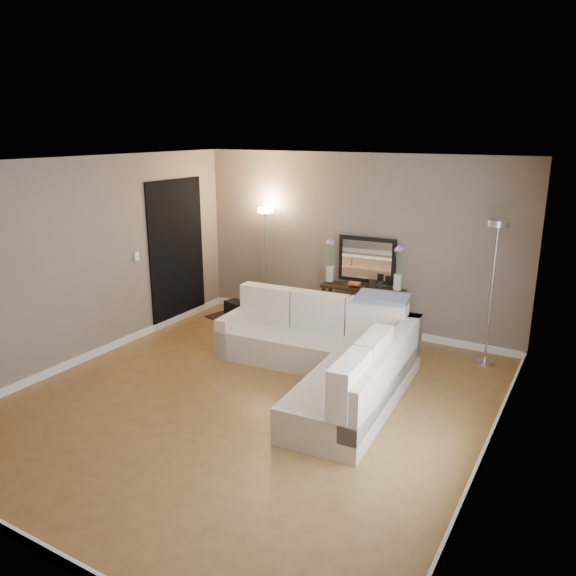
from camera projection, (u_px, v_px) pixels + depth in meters
The scene contains 23 objects.
floor at pixel (252, 400), 6.28m from camera, with size 5.00×5.50×0.01m, color olive.
ceiling at pixel (248, 161), 5.57m from camera, with size 5.00×5.50×0.01m, color white.
wall_back at pixel (355, 243), 8.22m from camera, with size 5.00×0.02×2.60m, color gray.
wall_front at pixel (13, 389), 3.62m from camera, with size 5.00×0.02×2.60m, color gray.
wall_left at pixel (86, 261), 7.13m from camera, with size 0.02×5.50×2.60m, color gray.
wall_right at pixel (499, 328), 4.72m from camera, with size 0.02×5.50×2.60m, color gray.
baseboard_back at pixel (351, 324), 8.54m from camera, with size 5.00×0.03×0.10m, color white.
baseboard_front at pixel (40, 548), 3.98m from camera, with size 5.00×0.03×0.10m, color white.
baseboard_left at pixel (96, 353), 7.46m from camera, with size 0.03×5.50×0.10m, color white.
baseboard_right at pixel (482, 458), 5.07m from camera, with size 0.03×5.50×0.10m, color white.
doorway at pixel (177, 252), 8.58m from camera, with size 0.02×1.20×2.20m, color black.
switch_plate at pixel (136, 256), 7.85m from camera, with size 0.02×0.08×0.12m, color white.
sectional_sofa at pixel (329, 354), 6.69m from camera, with size 2.65×2.45×0.88m.
throw_blanket at pixel (383, 297), 6.86m from camera, with size 0.63×0.36×0.05m, color slate.
console_table at pixel (357, 308), 8.14m from camera, with size 1.21×0.38×0.74m.
leaning_mirror at pixel (367, 260), 8.05m from camera, with size 0.85×0.08×0.66m.
table_decor at pixel (361, 284), 7.97m from camera, with size 0.51×0.12×0.12m.
flower_vase_left at pixel (330, 263), 8.15m from camera, with size 0.14×0.12×0.63m.
flower_vase_right at pixel (398, 271), 7.71m from camera, with size 0.14×0.12×0.63m.
floor_lamp_lit at pixel (266, 241), 8.77m from camera, with size 0.30×0.30×1.75m.
floor_lamp_unlit at pixel (495, 264), 6.91m from camera, with size 0.29×0.29×1.86m.
charcoal_rug at pixel (248, 318), 8.94m from camera, with size 1.14×0.85×0.02m, color black.
black_bag at pixel (236, 308), 8.96m from camera, with size 0.32×0.23×0.21m, color black.
Camera 1 is at (3.19, -4.74, 2.92)m, focal length 35.00 mm.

